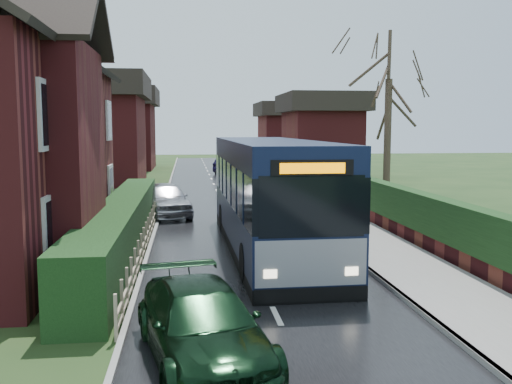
{
  "coord_description": "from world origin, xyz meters",
  "views": [
    {
      "loc": [
        -1.81,
        -13.37,
        3.93
      ],
      "look_at": [
        0.44,
        5.23,
        1.8
      ],
      "focal_mm": 40.0,
      "sensor_mm": 36.0,
      "label": 1
    }
  ],
  "objects": [
    {
      "name": "ground",
      "position": [
        0.0,
        0.0,
        0.0
      ],
      "size": [
        140.0,
        140.0,
        0.0
      ],
      "primitive_type": "plane",
      "color": "#32471E",
      "rests_on": "ground"
    },
    {
      "name": "road",
      "position": [
        0.0,
        10.0,
        0.01
      ],
      "size": [
        6.0,
        100.0,
        0.02
      ],
      "primitive_type": "cube",
      "color": "black",
      "rests_on": "ground"
    },
    {
      "name": "pavement",
      "position": [
        4.25,
        10.0,
        0.07
      ],
      "size": [
        2.5,
        100.0,
        0.14
      ],
      "primitive_type": "cube",
      "color": "slate",
      "rests_on": "ground"
    },
    {
      "name": "kerb_right",
      "position": [
        3.05,
        10.0,
        0.07
      ],
      "size": [
        0.12,
        100.0,
        0.14
      ],
      "primitive_type": "cube",
      "color": "gray",
      "rests_on": "ground"
    },
    {
      "name": "kerb_left",
      "position": [
        -3.05,
        10.0,
        0.05
      ],
      "size": [
        0.12,
        100.0,
        0.1
      ],
      "primitive_type": "cube",
      "color": "gray",
      "rests_on": "ground"
    },
    {
      "name": "front_hedge",
      "position": [
        -3.9,
        5.0,
        0.8
      ],
      "size": [
        1.2,
        16.0,
        1.6
      ],
      "primitive_type": "cube",
      "color": "black",
      "rests_on": "ground"
    },
    {
      "name": "picket_fence",
      "position": [
        -3.15,
        5.0,
        0.45
      ],
      "size": [
        0.1,
        16.0,
        0.9
      ],
      "primitive_type": null,
      "color": "tan",
      "rests_on": "ground"
    },
    {
      "name": "right_wall_hedge",
      "position": [
        5.8,
        10.0,
        1.02
      ],
      "size": [
        0.6,
        50.0,
        1.8
      ],
      "color": "maroon",
      "rests_on": "ground"
    },
    {
      "name": "bus",
      "position": [
        0.8,
        4.47,
        1.75
      ],
      "size": [
        2.82,
        11.64,
        3.52
      ],
      "rotation": [
        0.0,
        0.0,
        0.02
      ],
      "color": "black",
      "rests_on": "ground"
    },
    {
      "name": "car_silver",
      "position": [
        -2.8,
        12.0,
        0.76
      ],
      "size": [
        2.73,
        4.75,
        1.52
      ],
      "primitive_type": "imported",
      "rotation": [
        0.0,
        0.0,
        0.22
      ],
      "color": "#BAB9BE",
      "rests_on": "ground"
    },
    {
      "name": "car_green",
      "position": [
        -1.6,
        -4.1,
        0.64
      ],
      "size": [
        2.64,
        4.67,
        1.28
      ],
      "primitive_type": "imported",
      "rotation": [
        0.0,
        0.0,
        0.2
      ],
      "color": "black",
      "rests_on": "ground"
    },
    {
      "name": "car_distant",
      "position": [
        1.6,
        35.76,
        0.67
      ],
      "size": [
        2.64,
        4.28,
        1.33
      ],
      "primitive_type": "imported",
      "rotation": [
        0.0,
        0.0,
        2.81
      ],
      "color": "black",
      "rests_on": "ground"
    },
    {
      "name": "bus_stop_sign",
      "position": [
        3.2,
        6.0,
        1.82
      ],
      "size": [
        0.2,
        0.41,
        2.76
      ],
      "rotation": [
        0.0,
        0.0,
        -0.36
      ],
      "color": "slate",
      "rests_on": "ground"
    },
    {
      "name": "tree_right_far",
      "position": [
        7.4,
        12.13,
        6.54
      ],
      "size": [
        4.53,
        4.53,
        8.76
      ],
      "color": "#3E2F24",
      "rests_on": "ground"
    },
    {
      "name": "tree_house_side",
      "position": [
        -8.55,
        18.0,
        6.65
      ],
      "size": [
        3.92,
        3.92,
        8.9
      ],
      "color": "#342B1F",
      "rests_on": "ground"
    }
  ]
}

